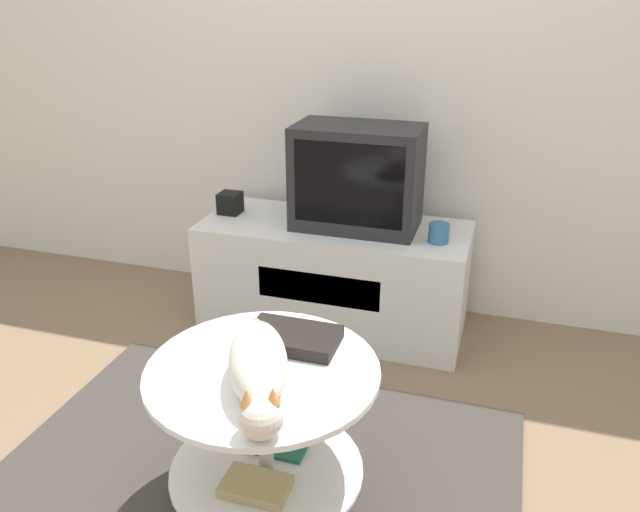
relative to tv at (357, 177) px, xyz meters
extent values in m
plane|color=#7F664C|center=(-0.05, -1.16, -0.72)|extent=(12.00, 12.00, 0.00)
cube|color=silver|center=(-0.05, 0.32, 0.58)|extent=(8.00, 0.05, 2.60)
cube|color=#3D3833|center=(-0.05, -1.16, -0.71)|extent=(1.67, 1.35, 0.02)
cube|color=silver|center=(-0.10, -0.02, -0.47)|extent=(1.20, 0.49, 0.50)
cube|color=silver|center=(-0.10, -0.26, -0.42)|extent=(0.54, 0.01, 0.14)
cube|color=#232326|center=(0.00, 0.00, 0.00)|extent=(0.54, 0.31, 0.45)
cube|color=black|center=(0.00, -0.15, 0.01)|extent=(0.46, 0.01, 0.35)
cube|color=black|center=(-0.61, 0.00, -0.17)|extent=(0.10, 0.10, 0.10)
cylinder|color=teal|center=(0.37, -0.08, -0.18)|extent=(0.09, 0.09, 0.08)
cylinder|color=#B2B2B7|center=(0.04, -1.19, -0.70)|extent=(0.27, 0.27, 0.01)
cylinder|color=#B7B7BC|center=(0.04, -1.19, -0.46)|extent=(0.04, 0.04, 0.48)
cylinder|color=white|center=(0.04, -1.19, -0.56)|extent=(0.57, 0.57, 0.01)
cylinder|color=white|center=(0.04, -1.19, -0.22)|extent=(0.65, 0.65, 0.02)
cube|color=tan|center=(0.04, -1.29, -0.54)|extent=(0.19, 0.12, 0.03)
cube|color=#1E664C|center=(0.03, -1.08, -0.55)|extent=(0.19, 0.15, 0.01)
cube|color=black|center=(0.07, -1.04, -0.19)|extent=(0.27, 0.17, 0.04)
ellipsoid|color=silver|center=(0.06, -1.26, -0.14)|extent=(0.28, 0.38, 0.14)
sphere|color=silver|center=(0.14, -1.45, -0.15)|extent=(0.11, 0.11, 0.11)
cone|color=#D18447|center=(0.17, -1.44, -0.09)|extent=(0.04, 0.04, 0.04)
cone|color=#D18447|center=(0.12, -1.46, -0.09)|extent=(0.04, 0.04, 0.04)
ellipsoid|color=#D18447|center=(-0.03, -1.06, -0.17)|extent=(0.09, 0.14, 0.05)
camera|label=1|loc=(0.62, -2.52, 0.76)|focal=35.00mm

